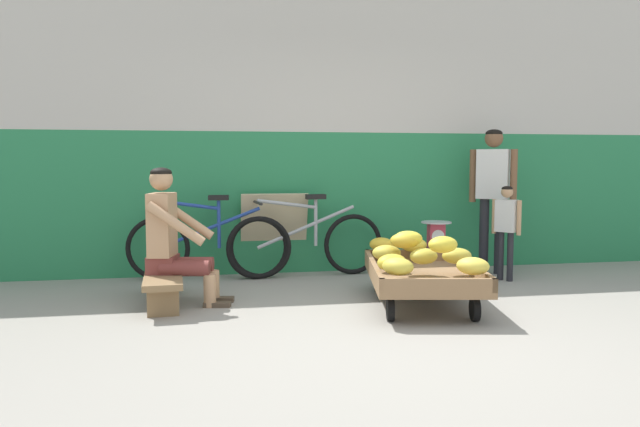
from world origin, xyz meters
TOP-DOWN VIEW (x-y plane):
  - ground_plane at (0.00, 0.00)m, footprint 80.00×80.00m
  - back_wall at (0.00, 2.78)m, footprint 16.00×0.30m
  - banana_cart at (0.55, 0.97)m, footprint 1.09×1.57m
  - banana_pile at (0.47, 0.91)m, footprint 0.90×1.52m
  - low_bench at (-1.56, 1.38)m, footprint 0.37×1.12m
  - vendor_seated at (-1.47, 1.36)m, footprint 0.72×0.55m
  - plastic_crate at (1.05, 1.96)m, footprint 0.36×0.28m
  - weighing_scale at (1.05, 1.96)m, footprint 0.30×0.30m
  - bicycle_near_left at (-1.19, 2.40)m, footprint 1.66×0.48m
  - bicycle_far_left at (-0.20, 2.37)m, footprint 1.66×0.48m
  - sign_board at (-0.51, 2.62)m, footprint 0.70×0.30m
  - customer_adult at (1.77, 2.21)m, footprint 0.41×0.35m
  - customer_child at (1.73, 1.81)m, footprint 0.22×0.25m

SIDE VIEW (x-z plane):
  - ground_plane at x=0.00m, z-range 0.00..0.00m
  - plastic_crate at x=1.05m, z-range 0.00..0.30m
  - low_bench at x=-1.56m, z-range 0.06..0.33m
  - banana_cart at x=0.55m, z-range 0.06..0.42m
  - bicycle_near_left at x=-1.19m, z-range -0.08..0.78m
  - bicycle_far_left at x=-0.20m, z-range -0.08..0.78m
  - sign_board at x=-0.51m, z-range 0.00..0.86m
  - weighing_scale at x=1.05m, z-range 0.31..0.60m
  - banana_pile at x=0.47m, z-range 0.33..0.59m
  - vendor_seated at x=-1.47m, z-range 0.00..1.14m
  - customer_child at x=1.73m, z-range 0.11..1.06m
  - customer_adult at x=1.77m, z-range 0.19..1.72m
  - back_wall at x=0.00m, z-range 0.00..3.15m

